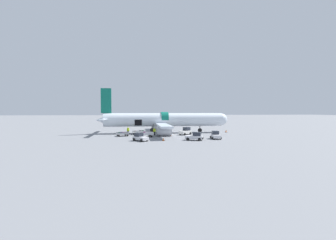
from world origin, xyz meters
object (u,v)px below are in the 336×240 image
baggage_cart_loading (139,133)px  baggage_cart_queued (123,134)px  baggage_cart_empty (146,134)px  ground_crew_driver (157,131)px  airplane (163,120)px  baggage_tug_rear (186,131)px  ground_crew_loader_a (128,131)px  ground_crew_loader_b (154,131)px  baggage_tug_lead (140,138)px  baggage_tug_spare (216,136)px  ground_crew_supervisor (158,130)px  baggage_tug_mid (195,137)px

baggage_cart_loading → baggage_cart_queued: bearing=-143.9°
baggage_cart_empty → ground_crew_driver: 4.81m
airplane → baggage_cart_queued: bearing=-146.7°
baggage_tug_rear → baggage_cart_empty: baggage_tug_rear is taller
baggage_tug_rear → ground_crew_driver: ground_crew_driver is taller
baggage_cart_loading → ground_crew_loader_a: 2.59m
baggage_cart_loading → ground_crew_loader_b: bearing=-32.2°
baggage_tug_lead → baggage_tug_spare: baggage_tug_spare is taller
ground_crew_loader_b → baggage_tug_lead: bearing=-110.4°
baggage_cart_queued → ground_crew_supervisor: ground_crew_supervisor is taller
baggage_cart_loading → ground_crew_driver: ground_crew_driver is taller
baggage_cart_empty → ground_crew_driver: bearing=54.4°
ground_crew_loader_b → ground_crew_supervisor: ground_crew_supervisor is taller
baggage_tug_rear → baggage_cart_loading: baggage_tug_rear is taller
baggage_tug_spare → ground_crew_supervisor: (-10.37, 9.99, 0.30)m
airplane → ground_crew_loader_a: airplane is taller
baggage_tug_spare → ground_crew_supervisor: 14.40m
baggage_tug_spare → ground_crew_loader_a: ground_crew_loader_a is taller
baggage_tug_lead → baggage_cart_loading: bearing=90.2°
ground_crew_loader_a → baggage_tug_spare: bearing=-29.8°
ground_crew_loader_a → ground_crew_driver: bearing=-7.7°
baggage_tug_rear → baggage_cart_empty: (-9.21, -3.34, -0.21)m
ground_crew_loader_b → ground_crew_supervisor: size_ratio=0.96×
baggage_tug_rear → ground_crew_driver: size_ratio=1.93×
baggage_tug_spare → ground_crew_driver: (-10.56, 8.97, 0.25)m
baggage_cart_loading → baggage_tug_spare: bearing=-34.0°
baggage_tug_mid → baggage_tug_spare: bearing=18.2°
baggage_tug_mid → baggage_cart_empty: (-8.80, 6.56, -0.13)m
baggage_cart_empty → ground_crew_supervisor: ground_crew_supervisor is taller
baggage_tug_rear → baggage_cart_empty: 9.80m
baggage_tug_spare → baggage_cart_loading: 17.67m
baggage_cart_queued → airplane: bearing=33.3°
baggage_cart_queued → ground_crew_loader_b: ground_crew_loader_b is taller
airplane → baggage_tug_rear: airplane is taller
baggage_tug_rear → ground_crew_driver: (-6.42, 0.55, 0.18)m
baggage_tug_mid → baggage_cart_loading: (-10.10, 11.39, -0.16)m
baggage_tug_mid → baggage_cart_queued: 16.28m
baggage_cart_loading → ground_crew_supervisor: ground_crew_supervisor is taller
baggage_cart_loading → ground_crew_supervisor: size_ratio=2.04×
baggage_cart_loading → ground_crew_loader_b: size_ratio=2.13×
ground_crew_loader_a → ground_crew_supervisor: bearing=1.1°
baggage_tug_mid → ground_crew_driver: size_ratio=2.01×
airplane → baggage_tug_mid: airplane is taller
airplane → ground_crew_loader_b: size_ratio=18.86×
baggage_tug_spare → baggage_cart_loading: baggage_tug_spare is taller
baggage_cart_loading → ground_crew_loader_a: size_ratio=2.01×
baggage_cart_loading → ground_crew_loader_b: 3.93m
airplane → baggage_tug_lead: (-5.72, -14.38, -2.50)m
baggage_tug_mid → ground_crew_loader_b: ground_crew_loader_b is taller
baggage_tug_rear → ground_crew_supervisor: bearing=165.8°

